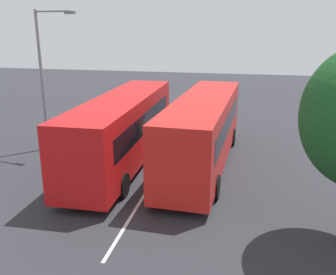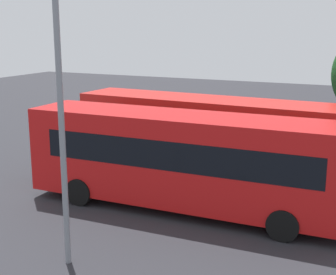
{
  "view_description": "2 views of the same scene",
  "coord_description": "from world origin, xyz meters",
  "px_view_note": "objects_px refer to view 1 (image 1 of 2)",
  "views": [
    {
      "loc": [
        -17.06,
        -4.0,
        6.68
      ],
      "look_at": [
        -0.1,
        -0.29,
        1.49
      ],
      "focal_mm": 40.0,
      "sensor_mm": 36.0,
      "label": 1
    },
    {
      "loc": [
        -6.55,
        16.69,
        6.33
      ],
      "look_at": [
        1.5,
        -0.26,
        1.98
      ],
      "focal_mm": 51.63,
      "sensor_mm": 36.0,
      "label": 2
    }
  ],
  "objects_px": {
    "bus_center_left": "(123,128)",
    "street_lamp": "(45,72)",
    "pedestrian": "(168,114)",
    "bus_far_left": "(203,129)"
  },
  "relations": [
    {
      "from": "bus_center_left",
      "to": "street_lamp",
      "type": "bearing_deg",
      "value": 73.85
    },
    {
      "from": "bus_center_left",
      "to": "pedestrian",
      "type": "height_order",
      "value": "bus_center_left"
    },
    {
      "from": "pedestrian",
      "to": "street_lamp",
      "type": "xyz_separation_m",
      "value": [
        -5.85,
        5.45,
        3.36
      ]
    },
    {
      "from": "bus_far_left",
      "to": "street_lamp",
      "type": "relative_size",
      "value": 1.54
    },
    {
      "from": "bus_center_left",
      "to": "street_lamp",
      "type": "height_order",
      "value": "street_lamp"
    },
    {
      "from": "bus_far_left",
      "to": "bus_center_left",
      "type": "height_order",
      "value": "same"
    },
    {
      "from": "bus_center_left",
      "to": "pedestrian",
      "type": "xyz_separation_m",
      "value": [
        7.11,
        -0.74,
        -0.9
      ]
    },
    {
      "from": "bus_center_left",
      "to": "street_lamp",
      "type": "relative_size",
      "value": 1.53
    },
    {
      "from": "bus_center_left",
      "to": "pedestrian",
      "type": "distance_m",
      "value": 7.2
    },
    {
      "from": "bus_far_left",
      "to": "bus_center_left",
      "type": "relative_size",
      "value": 1.0
    }
  ]
}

